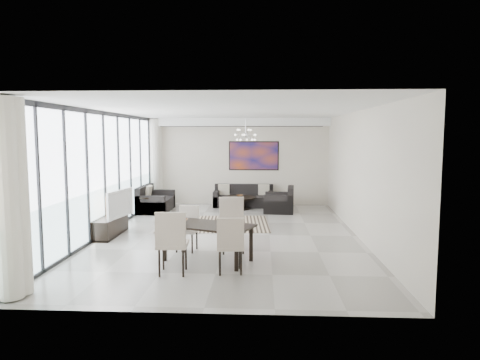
# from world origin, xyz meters

# --- Properties ---
(room_shell) EXTENTS (6.00, 9.00, 2.90)m
(room_shell) POSITION_xyz_m (0.46, 0.00, 1.45)
(room_shell) COLOR #A8A39B
(room_shell) RESTS_ON ground
(window_wall) EXTENTS (0.37, 8.95, 2.90)m
(window_wall) POSITION_xyz_m (-2.86, 0.00, 1.47)
(window_wall) COLOR white
(window_wall) RESTS_ON floor
(soffit) EXTENTS (5.98, 0.40, 0.26)m
(soffit) POSITION_xyz_m (0.00, 4.30, 2.77)
(soffit) COLOR white
(soffit) RESTS_ON room_shell
(painting) EXTENTS (1.68, 0.04, 0.98)m
(painting) POSITION_xyz_m (0.50, 4.47, 1.65)
(painting) COLOR #A83F17
(painting) RESTS_ON room_shell
(chandelier) EXTENTS (0.66, 0.66, 0.71)m
(chandelier) POSITION_xyz_m (0.30, 2.50, 2.35)
(chandelier) COLOR silver
(chandelier) RESTS_ON room_shell
(rug) EXTENTS (2.97, 2.36, 0.01)m
(rug) POSITION_xyz_m (-0.47, 1.20, 0.01)
(rug) COLOR black
(rug) RESTS_ON floor
(coffee_table) EXTENTS (1.08, 1.08, 0.38)m
(coffee_table) POSITION_xyz_m (0.04, 3.57, 0.21)
(coffee_table) COLOR black
(coffee_table) RESTS_ON floor
(bowl_coffee) EXTENTS (0.23, 0.23, 0.07)m
(bowl_coffee) POSITION_xyz_m (0.07, 3.56, 0.41)
(bowl_coffee) COLOR brown
(bowl_coffee) RESTS_ON coffee_table
(sofa_main) EXTENTS (1.95, 0.80, 0.71)m
(sofa_main) POSITION_xyz_m (0.18, 4.06, 0.24)
(sofa_main) COLOR black
(sofa_main) RESTS_ON floor
(loveseat) EXTENTS (0.89, 1.57, 0.79)m
(loveseat) POSITION_xyz_m (-2.55, 3.05, 0.27)
(loveseat) COLOR black
(loveseat) RESTS_ON floor
(armchair) EXTENTS (0.95, 1.00, 0.79)m
(armchair) POSITION_xyz_m (1.34, 3.05, 0.27)
(armchair) COLOR black
(armchair) RESTS_ON floor
(side_table) EXTENTS (0.39, 0.39, 0.53)m
(side_table) POSITION_xyz_m (-2.65, 2.39, 0.36)
(side_table) COLOR black
(side_table) RESTS_ON floor
(tv_console) EXTENTS (0.40, 1.43, 0.45)m
(tv_console) POSITION_xyz_m (-2.76, -0.23, 0.22)
(tv_console) COLOR black
(tv_console) RESTS_ON floor
(television) EXTENTS (0.34, 1.12, 0.64)m
(television) POSITION_xyz_m (-2.60, -0.30, 0.77)
(television) COLOR gray
(television) RESTS_ON tv_console
(dining_table) EXTENTS (1.85, 1.39, 0.69)m
(dining_table) POSITION_xyz_m (-0.23, -2.13, 0.61)
(dining_table) COLOR black
(dining_table) RESTS_ON floor
(dining_chair_sw) EXTENTS (0.53, 0.53, 1.09)m
(dining_chair_sw) POSITION_xyz_m (-0.72, -2.99, 0.63)
(dining_chair_sw) COLOR #B8A798
(dining_chair_sw) RESTS_ON floor
(dining_chair_se) EXTENTS (0.50, 0.50, 0.98)m
(dining_chair_se) POSITION_xyz_m (0.25, -2.87, 0.56)
(dining_chair_se) COLOR #B8A798
(dining_chair_se) RESTS_ON floor
(dining_chair_nw) EXTENTS (0.47, 0.47, 0.90)m
(dining_chair_nw) POSITION_xyz_m (-0.73, -1.38, 0.52)
(dining_chair_nw) COLOR #B8A798
(dining_chair_nw) RESTS_ON floor
(dining_chair_ne) EXTENTS (0.57, 0.57, 1.08)m
(dining_chair_ne) POSITION_xyz_m (0.17, -1.38, 0.62)
(dining_chair_ne) COLOR #B8A798
(dining_chair_ne) RESTS_ON floor
(bowl_dining) EXTENTS (0.42, 0.42, 0.09)m
(bowl_dining) POSITION_xyz_m (-0.79, -2.14, 0.74)
(bowl_dining) COLOR brown
(bowl_dining) RESTS_ON dining_table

